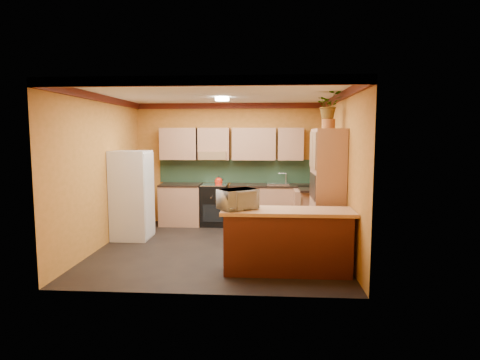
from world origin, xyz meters
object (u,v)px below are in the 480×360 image
microwave (238,199)px  pantry (327,192)px  stove (215,205)px  fridge (132,195)px  breakfast_bar (287,243)px  base_cabinets_back (243,206)px

microwave → pantry: bearing=-1.6°
microwave → stove: bearing=66.6°
stove → microwave: size_ratio=1.73×
fridge → breakfast_bar: (2.89, -1.75, -0.41)m
base_cabinets_back → stove: size_ratio=4.01×
base_cabinets_back → microwave: 3.07m
stove → pantry: (2.16, -1.98, 0.59)m
pantry → breakfast_bar: size_ratio=1.17×
fridge → breakfast_bar: fridge is taller
base_cabinets_back → microwave: microwave is taller
fridge → breakfast_bar: bearing=-31.2°
stove → pantry: bearing=-42.5°
base_cabinets_back → fridge: fridge is taller
breakfast_bar → microwave: 0.96m
base_cabinets_back → stove: stove is taller
base_cabinets_back → fridge: (-2.06, -1.26, 0.41)m
stove → fridge: 1.95m
stove → breakfast_bar: stove is taller
base_cabinets_back → fridge: bearing=-148.7°
pantry → microwave: 1.76m
stove → pantry: size_ratio=0.43×
fridge → pantry: (3.60, -0.73, 0.20)m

